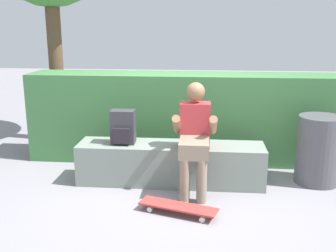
{
  "coord_description": "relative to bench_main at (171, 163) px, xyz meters",
  "views": [
    {
      "loc": [
        0.38,
        -4.29,
        1.88
      ],
      "look_at": [
        -0.05,
        0.45,
        0.65
      ],
      "focal_mm": 43.25,
      "sensor_mm": 36.0,
      "label": 1
    }
  ],
  "objects": [
    {
      "name": "backpack_on_bench",
      "position": [
        -0.56,
        -0.01,
        0.43
      ],
      "size": [
        0.28,
        0.23,
        0.4
      ],
      "color": "#333338",
      "rests_on": "bench_main"
    },
    {
      "name": "ground_plane",
      "position": [
        0.0,
        -0.25,
        -0.24
      ],
      "size": [
        24.0,
        24.0,
        0.0
      ],
      "primitive_type": "plane",
      "color": "gray"
    },
    {
      "name": "skateboard_near_person",
      "position": [
        0.14,
        -0.82,
        -0.16
      ],
      "size": [
        0.82,
        0.43,
        0.09
      ],
      "color": "#BC3833",
      "rests_on": "ground"
    },
    {
      "name": "hedge_row",
      "position": [
        0.5,
        0.9,
        0.36
      ],
      "size": [
        5.01,
        0.65,
        1.2
      ],
      "color": "#3B6F3D",
      "rests_on": "ground"
    },
    {
      "name": "person_skater",
      "position": [
        0.28,
        -0.22,
        0.43
      ],
      "size": [
        0.49,
        0.62,
        1.23
      ],
      "color": "#B73338",
      "rests_on": "ground"
    },
    {
      "name": "trash_bin",
      "position": [
        1.75,
        0.16,
        0.17
      ],
      "size": [
        0.51,
        0.51,
        0.82
      ],
      "color": "#4C4C51",
      "rests_on": "ground"
    },
    {
      "name": "bench_main",
      "position": [
        0.0,
        0.0,
        0.0
      ],
      "size": [
        2.2,
        0.49,
        0.48
      ],
      "color": "gray",
      "rests_on": "ground"
    }
  ]
}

